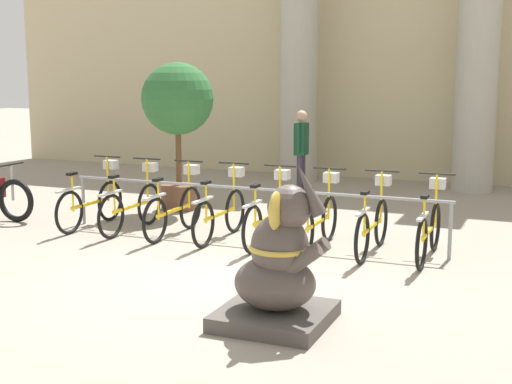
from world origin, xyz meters
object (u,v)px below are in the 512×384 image
at_px(person_pedestrian, 301,145).
at_px(elephant_statue, 279,270).
at_px(bicycle_5, 319,220).
at_px(bicycle_4, 268,216).
at_px(bicycle_3, 221,212).
at_px(bicycle_6, 373,224).
at_px(bicycle_1, 132,205).
at_px(bicycle_0, 92,201).
at_px(potted_tree, 178,107).
at_px(bicycle_2, 175,208).
at_px(bicycle_7, 430,228).

bearing_deg(person_pedestrian, elephant_statue, -72.52).
bearing_deg(bicycle_5, person_pedestrian, 112.53).
height_order(bicycle_4, elephant_statue, elephant_statue).
height_order(bicycle_4, person_pedestrian, person_pedestrian).
relative_size(bicycle_3, bicycle_5, 1.00).
xyz_separation_m(bicycle_6, person_pedestrian, (-2.32, 3.78, 0.59)).
distance_m(bicycle_1, elephant_statue, 4.55).
height_order(bicycle_6, person_pedestrian, person_pedestrian).
xyz_separation_m(bicycle_1, bicycle_6, (3.68, 0.05, 0.00)).
height_order(bicycle_3, bicycle_5, same).
xyz_separation_m(bicycle_0, bicycle_5, (3.68, 0.01, 0.00)).
bearing_deg(bicycle_6, person_pedestrian, 121.53).
height_order(bicycle_1, potted_tree, potted_tree).
distance_m(bicycle_2, elephant_statue, 4.01).
bearing_deg(bicycle_3, bicycle_2, -177.50).
xyz_separation_m(bicycle_1, potted_tree, (-0.19, 1.79, 1.37)).
bearing_deg(bicycle_0, bicycle_5, 0.17).
height_order(bicycle_1, elephant_statue, elephant_statue).
xyz_separation_m(bicycle_3, person_pedestrian, (-0.11, 3.81, 0.59)).
relative_size(bicycle_2, bicycle_5, 1.00).
bearing_deg(elephant_statue, bicycle_6, 86.36).
bearing_deg(potted_tree, bicycle_6, -24.25).
bearing_deg(bicycle_4, bicycle_1, -179.69).
xyz_separation_m(bicycle_5, bicycle_7, (1.47, 0.04, 0.00)).
distance_m(bicycle_0, bicycle_4, 2.94).
bearing_deg(bicycle_2, potted_tree, 117.06).
distance_m(bicycle_5, person_pedestrian, 4.18).
distance_m(bicycle_5, bicycle_7, 1.47).
height_order(bicycle_4, bicycle_5, same).
bearing_deg(potted_tree, bicycle_0, -107.10).
relative_size(bicycle_1, bicycle_6, 1.00).
relative_size(bicycle_0, bicycle_4, 1.00).
height_order(bicycle_7, elephant_statue, elephant_statue).
distance_m(bicycle_3, elephant_statue, 3.58).
distance_m(bicycle_3, bicycle_6, 2.21).
bearing_deg(bicycle_5, bicycle_2, -179.38).
bearing_deg(bicycle_3, bicycle_5, -0.31).
height_order(bicycle_3, bicycle_4, same).
relative_size(bicycle_2, bicycle_6, 1.00).
bearing_deg(bicycle_3, potted_tree, 133.10).
bearing_deg(bicycle_0, bicycle_6, 0.64).
relative_size(bicycle_1, bicycle_2, 1.00).
height_order(person_pedestrian, potted_tree, potted_tree).
bearing_deg(bicycle_7, bicycle_0, -179.44).
bearing_deg(bicycle_4, bicycle_2, -179.26).
xyz_separation_m(bicycle_0, bicycle_3, (2.21, 0.02, 0.00)).
bearing_deg(person_pedestrian, bicycle_4, -77.48).
bearing_deg(bicycle_6, bicycle_0, -179.36).
bearing_deg(bicycle_2, bicycle_4, 0.74).
relative_size(bicycle_3, elephant_statue, 1.07).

